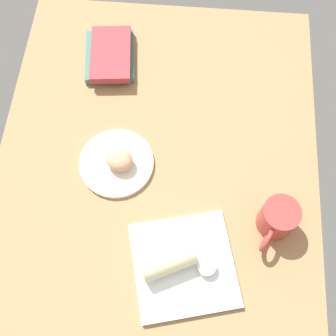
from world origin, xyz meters
TOP-DOWN VIEW (x-y plane):
  - dining_table at (0.00, 0.00)cm, footprint 110.00×90.00cm
  - round_plate at (3.81, -11.07)cm, footprint 20.65×20.65cm
  - scone_pastry at (4.14, -9.98)cm, footprint 8.68×9.37cm
  - square_plate at (30.44, 9.48)cm, footprint 30.26×30.26cm
  - sauce_cup at (30.77, 15.07)cm, footprint 4.64×4.64cm
  - breakfast_wrap at (30.17, 5.01)cm, footprint 12.15×14.99cm
  - book_stack at (-31.25, -17.37)cm, footprint 21.72×17.11cm
  - coffee_mug at (17.68, 32.19)cm, footprint 13.91×9.67cm

SIDE VIEW (x-z plane):
  - dining_table at x=0.00cm, z-range 0.00..4.00cm
  - round_plate at x=3.81cm, z-range 4.00..5.40cm
  - square_plate at x=30.44cm, z-range 4.00..5.60cm
  - book_stack at x=-31.25cm, z-range 3.90..8.93cm
  - sauce_cup at x=30.77cm, z-range 5.69..8.24cm
  - scone_pastry at x=4.14cm, z-range 5.40..10.55cm
  - coffee_mug at x=17.68cm, z-range 4.11..14.09cm
  - breakfast_wrap at x=30.17cm, z-range 5.60..12.72cm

